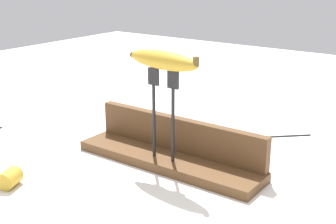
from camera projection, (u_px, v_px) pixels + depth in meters
ground_plane at (168, 165)px, 1.00m from camera, size 3.00×3.00×0.00m
wooden_board at (168, 160)px, 1.00m from camera, size 0.43×0.10×0.02m
board_backstop at (179, 134)px, 1.02m from camera, size 0.43×0.02×0.08m
fork_stand_center at (163, 107)px, 0.95m from camera, size 0.08×0.01×0.19m
banana_raised_center at (163, 60)px, 0.92m from camera, size 0.18×0.06×0.04m
fork_fallen_far at (268, 136)px, 1.16m from camera, size 0.14×0.13×0.01m
banana_chunk_far at (10, 178)px, 0.90m from camera, size 0.05×0.05×0.04m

